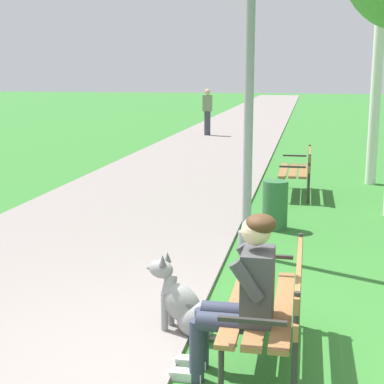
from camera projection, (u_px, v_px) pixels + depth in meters
The scene contains 9 objects.
ground_plane at pixel (201, 384), 4.18m from camera, with size 120.00×120.00×0.00m, color #33752D.
paved_path at pixel (249, 119), 27.63m from camera, with size 3.75×60.00×0.04m, color gray.
park_bench_near at pixel (273, 299), 4.41m from camera, with size 0.55×1.50×0.85m.
park_bench_mid at pixel (299, 167), 10.53m from camera, with size 0.55×1.50×0.85m.
person_seated_on_near_bench at pixel (242, 291), 4.13m from camera, with size 0.74×0.49×1.25m.
dog_grey at pixel (186, 307), 4.90m from camera, with size 0.82×0.38×0.71m.
lamp_post_near at pixel (249, 77), 6.71m from camera, with size 0.24×0.24×4.16m.
litter_bin at pixel (275, 205), 8.27m from camera, with size 0.36×0.36×0.70m, color #2D6638.
pedestrian_distant at pixel (207, 112), 20.27m from camera, with size 0.32×0.22×1.65m.
Camera 1 is at (0.68, -3.76, 2.21)m, focal length 54.16 mm.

